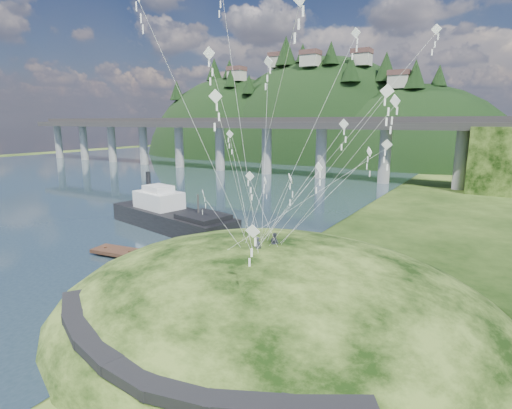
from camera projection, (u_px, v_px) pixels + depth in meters
The scene contains 10 objects.
ground at pixel (177, 295), 32.83m from camera, with size 320.00×320.00×0.00m, color black.
water at pixel (37, 181), 94.75m from camera, with size 240.00×240.00×0.00m, color #2D4554.
grass_hill at pixel (273, 327), 30.71m from camera, with size 36.00×32.00×13.00m.
footpath at pixel (153, 359), 20.46m from camera, with size 22.29×5.84×0.83m.
bridge at pixel (285, 138), 102.83m from camera, with size 160.00×11.00×15.00m.
far_ridge at pixel (307, 176), 158.56m from camera, with size 153.00×70.00×94.50m.
work_barge at pixel (170, 215), 53.07m from camera, with size 21.22×9.44×7.19m.
wooden_dock at pixel (155, 257), 40.57m from camera, with size 15.29×4.55×1.08m.
kite_flyers at pixel (269, 234), 29.67m from camera, with size 1.34×2.31×1.64m.
kite_swarm at pixel (285, 119), 27.03m from camera, with size 18.52×15.96×16.51m.
Camera 1 is at (21.61, -22.64, 14.05)m, focal length 28.00 mm.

